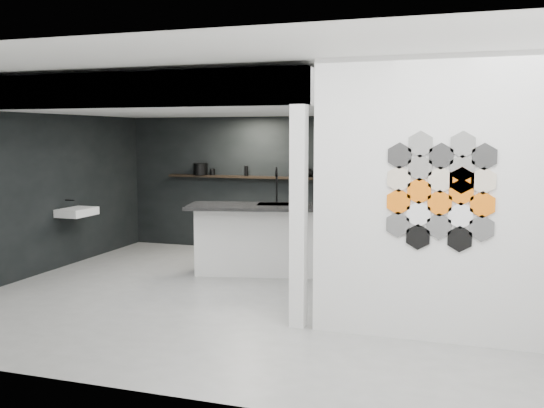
{
  "coord_description": "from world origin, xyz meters",
  "views": [
    {
      "loc": [
        2.52,
        -7.07,
        2.04
      ],
      "look_at": [
        0.1,
        0.3,
        1.15
      ],
      "focal_mm": 40.0,
      "sensor_mm": 36.0,
      "label": 1
    }
  ],
  "objects_px": {
    "wall_basin": "(77,212)",
    "kettle": "(308,173)",
    "partition_panel": "(437,201)",
    "utensil_cup": "(212,172)",
    "stockpot": "(201,169)",
    "glass_bowl": "(322,174)",
    "glass_vase": "(322,174)",
    "bottle_dark": "(246,171)",
    "kitchen_island": "(256,238)"
  },
  "relations": [
    {
      "from": "kettle",
      "to": "bottle_dark",
      "type": "relative_size",
      "value": 1.05
    },
    {
      "from": "glass_bowl",
      "to": "utensil_cup",
      "type": "bearing_deg",
      "value": 180.0
    },
    {
      "from": "bottle_dark",
      "to": "wall_basin",
      "type": "bearing_deg",
      "value": -134.39
    },
    {
      "from": "wall_basin",
      "to": "stockpot",
      "type": "height_order",
      "value": "stockpot"
    },
    {
      "from": "stockpot",
      "to": "kettle",
      "type": "xyz_separation_m",
      "value": [
        2.0,
        0.0,
        -0.03
      ]
    },
    {
      "from": "glass_bowl",
      "to": "utensil_cup",
      "type": "height_order",
      "value": "glass_bowl"
    },
    {
      "from": "glass_bowl",
      "to": "glass_vase",
      "type": "distance_m",
      "value": 0.01
    },
    {
      "from": "partition_panel",
      "to": "stockpot",
      "type": "xyz_separation_m",
      "value": [
        -4.32,
        3.87,
        0.02
      ]
    },
    {
      "from": "glass_bowl",
      "to": "bottle_dark",
      "type": "xyz_separation_m",
      "value": [
        -1.37,
        0.0,
        0.03
      ]
    },
    {
      "from": "wall_basin",
      "to": "kitchen_island",
      "type": "height_order",
      "value": "kitchen_island"
    },
    {
      "from": "partition_panel",
      "to": "wall_basin",
      "type": "distance_m",
      "value": 5.78
    },
    {
      "from": "glass_bowl",
      "to": "bottle_dark",
      "type": "distance_m",
      "value": 1.37
    },
    {
      "from": "glass_vase",
      "to": "bottle_dark",
      "type": "bearing_deg",
      "value": 180.0
    },
    {
      "from": "partition_panel",
      "to": "glass_bowl",
      "type": "xyz_separation_m",
      "value": [
        -2.08,
        3.87,
        -0.02
      ]
    },
    {
      "from": "kettle",
      "to": "bottle_dark",
      "type": "bearing_deg",
      "value": -166.51
    },
    {
      "from": "partition_panel",
      "to": "kitchen_island",
      "type": "relative_size",
      "value": 1.34
    },
    {
      "from": "stockpot",
      "to": "kitchen_island",
      "type": "bearing_deg",
      "value": -45.2
    },
    {
      "from": "glass_vase",
      "to": "stockpot",
      "type": "bearing_deg",
      "value": 180.0
    },
    {
      "from": "glass_vase",
      "to": "glass_bowl",
      "type": "bearing_deg",
      "value": 0.0
    },
    {
      "from": "stockpot",
      "to": "glass_vase",
      "type": "relative_size",
      "value": 1.89
    },
    {
      "from": "partition_panel",
      "to": "glass_bowl",
      "type": "bearing_deg",
      "value": 118.23
    },
    {
      "from": "wall_basin",
      "to": "stockpot",
      "type": "distance_m",
      "value": 2.43
    },
    {
      "from": "partition_panel",
      "to": "glass_vase",
      "type": "distance_m",
      "value": 4.39
    },
    {
      "from": "glass_vase",
      "to": "utensil_cup",
      "type": "xyz_separation_m",
      "value": [
        -2.01,
        0.0,
        -0.01
      ]
    },
    {
      "from": "wall_basin",
      "to": "stockpot",
      "type": "bearing_deg",
      "value": 60.97
    },
    {
      "from": "stockpot",
      "to": "utensil_cup",
      "type": "bearing_deg",
      "value": 0.0
    },
    {
      "from": "utensil_cup",
      "to": "kitchen_island",
      "type": "bearing_deg",
      "value": -49.52
    },
    {
      "from": "stockpot",
      "to": "kettle",
      "type": "height_order",
      "value": "stockpot"
    },
    {
      "from": "kitchen_island",
      "to": "stockpot",
      "type": "height_order",
      "value": "kitchen_island"
    },
    {
      "from": "bottle_dark",
      "to": "kitchen_island",
      "type": "bearing_deg",
      "value": -65.1
    },
    {
      "from": "wall_basin",
      "to": "glass_vase",
      "type": "relative_size",
      "value": 4.49
    },
    {
      "from": "kitchen_island",
      "to": "stockpot",
      "type": "relative_size",
      "value": 8.24
    },
    {
      "from": "glass_vase",
      "to": "bottle_dark",
      "type": "distance_m",
      "value": 1.37
    },
    {
      "from": "kitchen_island",
      "to": "bottle_dark",
      "type": "xyz_separation_m",
      "value": [
        -0.77,
        1.66,
        0.88
      ]
    },
    {
      "from": "kitchen_island",
      "to": "glass_vase",
      "type": "distance_m",
      "value": 1.96
    },
    {
      "from": "stockpot",
      "to": "utensil_cup",
      "type": "height_order",
      "value": "stockpot"
    },
    {
      "from": "kettle",
      "to": "kitchen_island",
      "type": "bearing_deg",
      "value": -88.66
    },
    {
      "from": "glass_bowl",
      "to": "glass_vase",
      "type": "xyz_separation_m",
      "value": [
        -0.0,
        0.0,
        0.01
      ]
    },
    {
      "from": "partition_panel",
      "to": "glass_bowl",
      "type": "height_order",
      "value": "partition_panel"
    },
    {
      "from": "utensil_cup",
      "to": "stockpot",
      "type": "bearing_deg",
      "value": 180.0
    },
    {
      "from": "bottle_dark",
      "to": "glass_vase",
      "type": "bearing_deg",
      "value": 0.0
    },
    {
      "from": "partition_panel",
      "to": "kettle",
      "type": "distance_m",
      "value": 4.51
    },
    {
      "from": "stockpot",
      "to": "glass_bowl",
      "type": "xyz_separation_m",
      "value": [
        2.24,
        0.0,
        -0.05
      ]
    },
    {
      "from": "wall_basin",
      "to": "bottle_dark",
      "type": "distance_m",
      "value": 2.94
    },
    {
      "from": "wall_basin",
      "to": "glass_vase",
      "type": "height_order",
      "value": "glass_vase"
    },
    {
      "from": "kettle",
      "to": "glass_bowl",
      "type": "relative_size",
      "value": 1.15
    },
    {
      "from": "wall_basin",
      "to": "glass_vase",
      "type": "xyz_separation_m",
      "value": [
        3.39,
        2.07,
        0.54
      ]
    },
    {
      "from": "wall_basin",
      "to": "kettle",
      "type": "xyz_separation_m",
      "value": [
        3.15,
        2.07,
        0.55
      ]
    },
    {
      "from": "wall_basin",
      "to": "bottle_dark",
      "type": "bearing_deg",
      "value": 45.61
    },
    {
      "from": "partition_panel",
      "to": "stockpot",
      "type": "relative_size",
      "value": 11.07
    }
  ]
}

